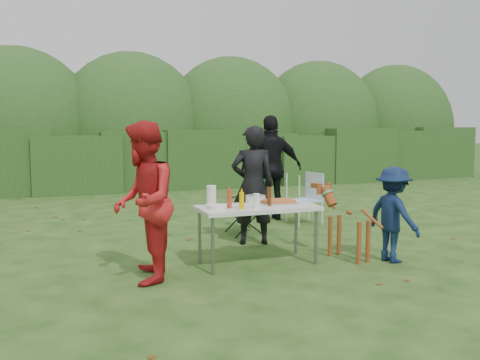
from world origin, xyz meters
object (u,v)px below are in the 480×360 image
object	(u,v)px
dog	(349,224)
lawn_chair	(304,198)
person_black_puffy	(271,168)
beer_bottle	(269,197)
camping_chair	(243,206)
ketchup_bottle	(229,199)
child	(393,215)
mustard_bottle	(242,201)
person_cook	(253,185)
person_red_jacket	(143,202)
folding_table	(258,210)
paper_towel_roll	(211,196)

from	to	relation	value
dog	lawn_chair	xyz separation A→B (m)	(0.59, 2.40, -0.01)
person_black_puffy	beer_bottle	size ratio (longest dim) A/B	8.10
camping_chair	ketchup_bottle	world-z (taller)	ketchup_bottle
child	mustard_bottle	xyz separation A→B (m)	(-1.94, 0.35, 0.23)
person_cook	camping_chair	world-z (taller)	person_cook
person_black_puffy	person_cook	bearing A→B (deg)	68.35
person_black_puffy	child	world-z (taller)	person_black_puffy
lawn_chair	person_red_jacket	bearing A→B (deg)	25.16
person_black_puffy	lawn_chair	size ratio (longest dim) A/B	2.12
folding_table	dog	distance (m)	1.24
mustard_bottle	beer_bottle	xyz separation A→B (m)	(0.40, 0.10, 0.02)
lawn_chair	mustard_bottle	xyz separation A→B (m)	(-2.07, -2.34, 0.38)
person_cook	ketchup_bottle	bearing A→B (deg)	70.90
dog	paper_towel_roll	bearing A→B (deg)	61.27
beer_bottle	person_cook	bearing A→B (deg)	78.59
camping_chair	mustard_bottle	distance (m)	2.14
person_cook	ketchup_bottle	world-z (taller)	person_cook
lawn_chair	beer_bottle	bearing A→B (deg)	41.90
dog	beer_bottle	distance (m)	1.15
dog	lawn_chair	world-z (taller)	dog
person_cook	person_black_puffy	distance (m)	2.03
dog	camping_chair	distance (m)	2.15
camping_chair	person_cook	bearing A→B (deg)	60.37
child	beer_bottle	bearing A→B (deg)	64.20
person_red_jacket	paper_towel_roll	distance (m)	1.01
child	lawn_chair	size ratio (longest dim) A/B	1.33
child	lawn_chair	bearing A→B (deg)	-12.20
person_black_puffy	paper_towel_roll	world-z (taller)	person_black_puffy
dog	lawn_chair	size ratio (longest dim) A/B	1.08
camping_chair	dog	bearing A→B (deg)	89.82
folding_table	ketchup_bottle	bearing A→B (deg)	-173.12
person_black_puffy	dog	xyz separation A→B (m)	(-0.21, -2.99, -0.50)
mustard_bottle	beer_bottle	size ratio (longest dim) A/B	0.83
mustard_bottle	paper_towel_roll	size ratio (longest dim) A/B	0.77
person_cook	mustard_bottle	world-z (taller)	person_cook
dog	beer_bottle	bearing A→B (deg)	65.90
camping_chair	lawn_chair	xyz separation A→B (m)	(1.31, 0.38, 0.01)
folding_table	camping_chair	xyz separation A→B (m)	(0.49, 1.81, -0.23)
ketchup_bottle	camping_chair	bearing A→B (deg)	64.67
person_red_jacket	person_cook	bearing A→B (deg)	137.58
camping_chair	beer_bottle	world-z (taller)	beer_bottle
mustard_bottle	child	bearing A→B (deg)	-10.35
person_black_puffy	dog	world-z (taller)	person_black_puffy
child	paper_towel_roll	bearing A→B (deg)	63.14
folding_table	mustard_bottle	world-z (taller)	mustard_bottle
mustard_bottle	dog	bearing A→B (deg)	-2.26
person_red_jacket	lawn_chair	xyz separation A→B (m)	(3.26, 2.43, -0.44)
camping_chair	ketchup_bottle	bearing A→B (deg)	45.04
lawn_chair	beer_bottle	distance (m)	2.82
person_black_puffy	child	bearing A→B (deg)	104.32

